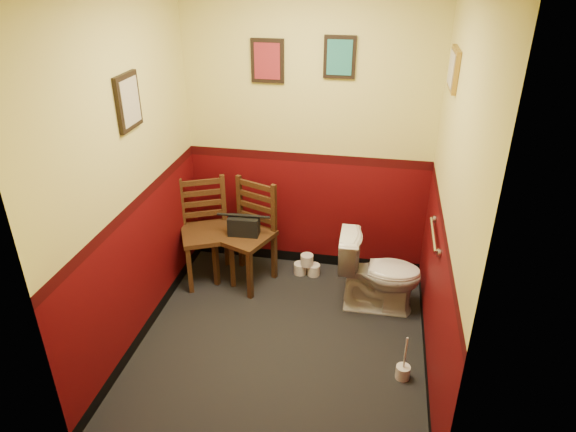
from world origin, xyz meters
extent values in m
cube|color=black|center=(0.00, 0.00, 0.00)|extent=(2.20, 2.40, 0.00)
cube|color=#4F070A|center=(0.00, 1.20, 1.35)|extent=(2.20, 0.00, 2.70)
cube|color=#4F070A|center=(0.00, -1.20, 1.35)|extent=(2.20, 0.00, 2.70)
cube|color=#4F070A|center=(-1.10, 0.00, 1.35)|extent=(0.00, 2.40, 2.70)
cube|color=#4F070A|center=(1.10, 0.00, 1.35)|extent=(0.00, 2.40, 2.70)
cylinder|color=silver|center=(1.07, 0.25, 0.95)|extent=(0.03, 0.50, 0.03)
cylinder|color=silver|center=(1.09, 0.00, 0.95)|extent=(0.02, 0.06, 0.06)
cylinder|color=silver|center=(1.09, 0.50, 0.95)|extent=(0.02, 0.06, 0.06)
cube|color=black|center=(-0.35, 1.18, 1.95)|extent=(0.28, 0.03, 0.36)
cube|color=maroon|center=(-0.35, 1.17, 1.95)|extent=(0.22, 0.01, 0.30)
cube|color=black|center=(0.25, 1.18, 2.00)|extent=(0.26, 0.03, 0.34)
cube|color=#247572|center=(0.25, 1.17, 2.00)|extent=(0.20, 0.01, 0.28)
cube|color=black|center=(-1.08, 0.10, 1.85)|extent=(0.03, 0.30, 0.38)
cube|color=#B9AD91|center=(-1.07, 0.10, 1.85)|extent=(0.01, 0.24, 0.31)
cube|color=olive|center=(1.08, 0.60, 2.05)|extent=(0.03, 0.34, 0.28)
cube|color=#B9AD91|center=(1.07, 0.60, 2.05)|extent=(0.01, 0.28, 0.22)
imported|color=white|center=(0.72, 0.60, 0.35)|extent=(0.71, 0.40, 0.69)
cylinder|color=silver|center=(0.93, -0.21, 0.05)|extent=(0.10, 0.10, 0.10)
cylinder|color=silver|center=(0.93, -0.21, 0.22)|extent=(0.01, 0.01, 0.29)
cube|color=#59351A|center=(-0.85, 0.76, 0.48)|extent=(0.59, 0.59, 0.04)
cube|color=#59351A|center=(-0.94, 0.51, 0.24)|extent=(0.06, 0.06, 0.48)
cube|color=#59351A|center=(-1.10, 0.86, 0.24)|extent=(0.06, 0.06, 0.48)
cube|color=#59351A|center=(-0.60, 0.67, 0.24)|extent=(0.06, 0.06, 0.48)
cube|color=#59351A|center=(-0.76, 1.02, 0.24)|extent=(0.06, 0.06, 0.48)
cube|color=#59351A|center=(-1.11, 0.86, 0.72)|extent=(0.05, 0.05, 0.48)
cube|color=#59351A|center=(-0.76, 1.02, 0.72)|extent=(0.05, 0.05, 0.48)
cube|color=#59351A|center=(-0.93, 0.94, 0.58)|extent=(0.34, 0.18, 0.05)
cube|color=#59351A|center=(-0.93, 0.94, 0.69)|extent=(0.34, 0.18, 0.05)
cube|color=#59351A|center=(-0.93, 0.94, 0.80)|extent=(0.34, 0.18, 0.05)
cube|color=#59351A|center=(-0.93, 0.94, 0.90)|extent=(0.34, 0.18, 0.05)
cube|color=#59351A|center=(-0.50, 0.77, 0.48)|extent=(0.58, 0.58, 0.04)
cube|color=#59351A|center=(-0.75, 0.67, 0.24)|extent=(0.06, 0.06, 0.48)
cube|color=#59351A|center=(-0.61, 1.02, 0.24)|extent=(0.06, 0.06, 0.48)
cube|color=#59351A|center=(-0.39, 0.53, 0.24)|extent=(0.06, 0.06, 0.48)
cube|color=#59351A|center=(-0.25, 0.88, 0.24)|extent=(0.06, 0.06, 0.48)
cube|color=#59351A|center=(-0.60, 1.03, 0.72)|extent=(0.05, 0.05, 0.48)
cube|color=#59351A|center=(-0.25, 0.89, 0.72)|extent=(0.05, 0.05, 0.48)
cube|color=#59351A|center=(-0.43, 0.96, 0.59)|extent=(0.35, 0.16, 0.05)
cube|color=#59351A|center=(-0.43, 0.96, 0.69)|extent=(0.35, 0.16, 0.05)
cube|color=#59351A|center=(-0.43, 0.96, 0.80)|extent=(0.35, 0.16, 0.05)
cube|color=#59351A|center=(-0.43, 0.96, 0.91)|extent=(0.35, 0.16, 0.05)
cube|color=black|center=(-0.50, 0.77, 0.59)|extent=(0.28, 0.15, 0.17)
cylinder|color=black|center=(-0.50, 0.77, 0.69)|extent=(0.24, 0.03, 0.02)
cylinder|color=silver|center=(-0.02, 0.99, 0.05)|extent=(0.12, 0.12, 0.11)
cylinder|color=silver|center=(0.11, 0.99, 0.05)|extent=(0.12, 0.12, 0.11)
cylinder|color=silver|center=(0.04, 0.98, 0.16)|extent=(0.12, 0.12, 0.11)
camera|label=1|loc=(0.63, -3.10, 2.76)|focal=32.00mm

